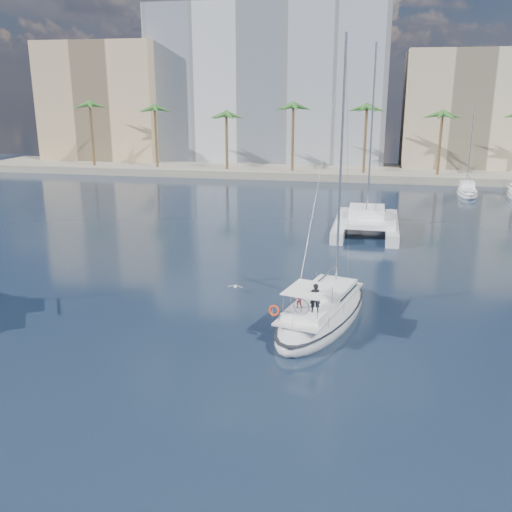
# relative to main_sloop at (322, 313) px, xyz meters

# --- Properties ---
(ground) EXTENTS (160.00, 160.00, 0.00)m
(ground) POSITION_rel_main_sloop_xyz_m (-4.48, 1.28, -0.54)
(ground) COLOR black
(ground) RESTS_ON ground
(quay) EXTENTS (120.00, 14.00, 1.20)m
(quay) POSITION_rel_main_sloop_xyz_m (-4.48, 62.28, 0.06)
(quay) COLOR gray
(quay) RESTS_ON ground
(building_modern) EXTENTS (42.00, 16.00, 28.00)m
(building_modern) POSITION_rel_main_sloop_xyz_m (-16.48, 74.28, 13.46)
(building_modern) COLOR silver
(building_modern) RESTS_ON ground
(building_tan_left) EXTENTS (22.00, 14.00, 22.00)m
(building_tan_left) POSITION_rel_main_sloop_xyz_m (-46.48, 70.28, 10.46)
(building_tan_left) COLOR tan
(building_tan_left) RESTS_ON ground
(building_beige) EXTENTS (20.00, 14.00, 20.00)m
(building_beige) POSITION_rel_main_sloop_xyz_m (17.52, 71.28, 9.46)
(building_beige) COLOR #C7B68F
(building_beige) RESTS_ON ground
(palm_left) EXTENTS (3.60, 3.60, 12.30)m
(palm_left) POSITION_rel_main_sloop_xyz_m (-38.48, 58.28, 9.75)
(palm_left) COLOR brown
(palm_left) RESTS_ON ground
(palm_centre) EXTENTS (3.60, 3.60, 12.30)m
(palm_centre) POSITION_rel_main_sloop_xyz_m (-4.48, 58.28, 9.75)
(palm_centre) COLOR brown
(palm_centre) RESTS_ON ground
(main_sloop) EXTENTS (6.67, 12.51, 17.72)m
(main_sloop) POSITION_rel_main_sloop_xyz_m (0.00, 0.00, 0.00)
(main_sloop) COLOR silver
(main_sloop) RESTS_ON ground
(catamaran) EXTENTS (6.39, 12.51, 18.06)m
(catamaran) POSITION_rel_main_sloop_xyz_m (2.29, 23.96, 0.62)
(catamaran) COLOR silver
(catamaran) RESTS_ON ground
(seagull) EXTENTS (1.08, 0.46, 0.20)m
(seagull) POSITION_rel_main_sloop_xyz_m (-6.42, 3.89, -0.07)
(seagull) COLOR silver
(seagull) RESTS_ON ground
(moored_yacht_a) EXTENTS (3.37, 9.52, 11.90)m
(moored_yacht_a) POSITION_rel_main_sloop_xyz_m (15.52, 48.28, -0.54)
(moored_yacht_a) COLOR silver
(moored_yacht_a) RESTS_ON ground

